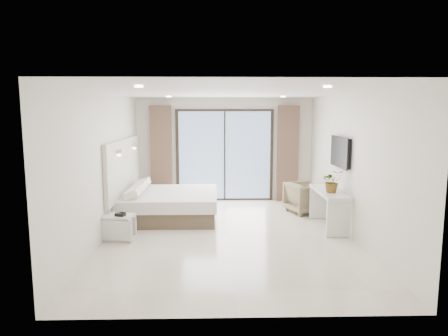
% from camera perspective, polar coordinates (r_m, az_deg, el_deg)
% --- Properties ---
extents(ground, '(6.20, 6.20, 0.00)m').
position_cam_1_polar(ground, '(7.74, 0.68, -9.55)').
color(ground, beige).
rests_on(ground, ground).
extents(room_shell, '(4.62, 6.22, 2.72)m').
position_cam_1_polar(room_shell, '(8.31, -0.90, 2.80)').
color(room_shell, silver).
rests_on(room_shell, ground).
extents(bed, '(2.06, 1.96, 0.72)m').
position_cam_1_polar(bed, '(8.97, -7.83, -5.17)').
color(bed, brown).
rests_on(bed, ground).
extents(nightstand, '(0.57, 0.49, 0.46)m').
position_cam_1_polar(nightstand, '(7.65, -14.72, -8.23)').
color(nightstand, silver).
rests_on(nightstand, ground).
extents(phone, '(0.20, 0.17, 0.06)m').
position_cam_1_polar(phone, '(7.52, -14.58, -6.45)').
color(phone, black).
rests_on(phone, nightstand).
extents(console_desk, '(0.46, 1.48, 0.77)m').
position_cam_1_polar(console_desk, '(8.36, 14.72, -4.55)').
color(console_desk, silver).
rests_on(console_desk, ground).
extents(plant, '(0.41, 0.45, 0.35)m').
position_cam_1_polar(plant, '(8.10, 15.20, -2.17)').
color(plant, '#33662D').
rests_on(plant, console_desk).
extents(armchair, '(0.92, 0.95, 0.78)m').
position_cam_1_polar(armchair, '(9.53, 11.52, -3.95)').
color(armchair, '#958661').
rests_on(armchair, ground).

